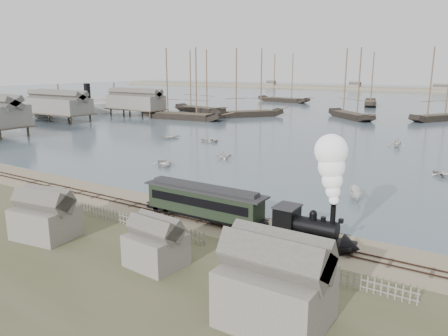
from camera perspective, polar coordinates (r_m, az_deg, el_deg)
The scene contains 27 objects.
ground at distance 44.61m, azimuth -0.48°, elevation -6.32°, with size 600.00×600.00×0.00m, color tan.
harbor_water at distance 207.01m, azimuth 26.47°, elevation 7.72°, with size 600.00×336.00×0.06m, color #4A5D6A.
rail_track at distance 43.03m, azimuth -1.94°, elevation -7.02°, with size 120.00×1.80×0.16m.
picket_fence_west at distance 43.45m, azimuth -12.90°, elevation -7.22°, with size 19.00×0.10×1.20m, color slate, non-canonical shape.
picket_fence_east at distance 33.15m, azimuth 10.93°, elevation -13.78°, with size 15.00×0.10×1.20m, color slate, non-canonical shape.
shed_left at distance 42.47m, azimuth -22.09°, elevation -8.37°, with size 5.00×4.00×4.10m, color slate, non-canonical shape.
shed_mid at distance 34.66m, azimuth -8.78°, elevation -12.44°, with size 4.00×3.50×3.60m, color slate, non-canonical shape.
shed_right at distance 27.77m, azimuth 6.61°, elevation -19.36°, with size 6.00×5.00×5.10m, color slate, non-canonical shape.
western_wharf at distance 124.79m, azimuth -20.20°, elevation 7.41°, with size 36.00×56.00×8.00m, color slate, non-canonical shape.
locomotive at distance 36.68m, azimuth 13.07°, elevation -4.00°, with size 7.43×2.77×9.27m.
passenger_coach at distance 42.72m, azimuth -2.63°, elevation -4.36°, with size 13.14×2.53×3.19m.
beached_dinghy at distance 44.33m, azimuth 1.39°, elevation -5.85°, with size 4.25×3.03×0.88m, color silver.
steamship at distance 146.80m, azimuth -17.37°, elevation 8.66°, with size 43.23×7.20×9.46m, color silver, non-canonical shape.
rowboat_0 at distance 66.90m, azimuth -7.82°, elevation 0.63°, with size 4.10×2.93×0.85m, color silver.
rowboat_1 at distance 71.26m, azimuth -0.03°, elevation 1.75°, with size 2.67×2.31×1.41m, color silver.
rowboat_2 at distance 52.04m, azimuth 16.72°, elevation -3.19°, with size 3.44×1.29×1.33m, color silver.
rowboat_3 at distance 66.76m, azimuth 27.26°, elevation -0.76°, with size 4.24×3.03×0.88m, color silver.
rowboat_6 at distance 87.57m, azimuth -2.02°, elevation 3.70°, with size 3.96×2.83×0.82m, color silver.
rowboat_7 at distance 88.00m, azimuth 21.68°, elevation 3.15°, with size 3.45×2.98×1.82m, color silver.
rowboat_8 at distance 91.99m, azimuth -7.08°, elevation 4.08°, with size 4.15×2.96×0.86m, color silver.
schooner_0 at distance 124.84m, azimuth -5.40°, elevation 10.92°, with size 24.77×5.72×20.00m, color black, non-canonical shape.
schooner_1 at distance 130.97m, azimuth 3.43°, elevation 11.06°, with size 20.56×4.74×20.00m, color black, non-canonical shape.
schooner_2 at distance 131.03m, azimuth 16.45°, elevation 10.56°, with size 19.83×4.58×20.00m, color black, non-canonical shape.
schooner_3 at distance 134.11m, azimuth 26.45°, elevation 9.78°, with size 18.02×4.16×20.00m, color black, non-canonical shape.
schooner_6 at distance 186.56m, azimuth 7.85°, elevation 11.59°, with size 23.11×5.33×20.00m, color black, non-canonical shape.
schooner_7 at distance 176.78m, azimuth 18.80°, elevation 10.95°, with size 19.66×4.54×20.00m, color black, non-canonical shape.
schooner_10 at distance 144.00m, azimuth -3.25°, elevation 11.25°, with size 20.90×4.82×20.00m, color black, non-canonical shape.
Camera 1 is at (23.01, -35.18, 14.91)m, focal length 35.00 mm.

